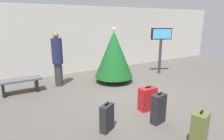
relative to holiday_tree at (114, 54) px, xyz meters
The scene contains 10 objects.
ground_plane 1.91m from the holiday_tree, 94.31° to the right, with size 16.00×16.00×0.00m, color #514C47.
back_wall 2.09m from the holiday_tree, 93.32° to the left, with size 16.00×0.20×2.89m, color beige.
holiday_tree is the anchor object (origin of this frame).
flight_info_kiosk 2.39m from the holiday_tree, ahead, with size 0.84×0.44×1.96m.
waiting_bench 3.33m from the holiday_tree, behind, with size 1.30×0.44×0.48m.
traveller_0 2.03m from the holiday_tree, 162.70° to the left, with size 0.52×0.52×1.89m.
suitcase_0 3.28m from the holiday_tree, 102.39° to the right, with size 0.38×0.24×0.73m.
suitcase_2 3.47m from the holiday_tree, 123.38° to the right, with size 0.38×0.31×0.64m.
suitcase_3 2.64m from the holiday_tree, 100.45° to the right, with size 0.46×0.26×0.65m.
suitcase_4 4.21m from the holiday_tree, 97.91° to the right, with size 0.41×0.35×0.68m.
Camera 1 is at (-3.50, -4.46, 2.32)m, focal length 30.77 mm.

